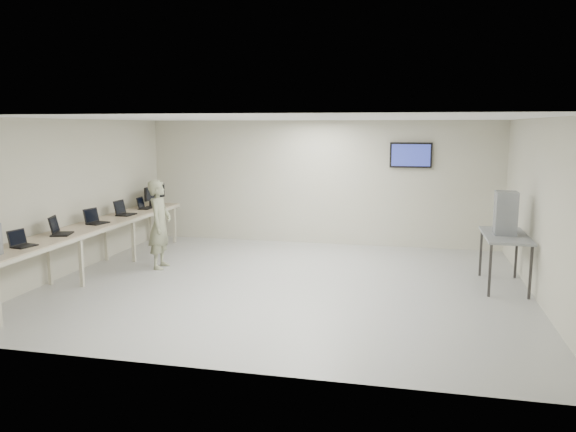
# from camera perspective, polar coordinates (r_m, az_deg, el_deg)

# --- Properties ---
(room) EXTENTS (8.01, 7.01, 2.81)m
(room) POSITION_cam_1_polar(r_m,az_deg,el_deg) (9.41, 0.00, 1.43)
(room) COLOR silver
(room) RESTS_ON ground
(workbench) EXTENTS (0.76, 6.00, 0.90)m
(workbench) POSITION_cam_1_polar(r_m,az_deg,el_deg) (10.83, -19.09, -1.19)
(workbench) COLOR tan
(workbench) RESTS_ON ground
(laptop_0) EXTENTS (0.32, 0.37, 0.25)m
(laptop_0) POSITION_cam_1_polar(r_m,az_deg,el_deg) (9.23, -25.49, -2.43)
(laptop_0) COLOR black
(laptop_0) RESTS_ON workbench
(laptop_1) EXTENTS (0.42, 0.46, 0.30)m
(laptop_1) POSITION_cam_1_polar(r_m,az_deg,el_deg) (10.00, -22.27, -1.32)
(laptop_1) COLOR black
(laptop_1) RESTS_ON workbench
(laptop_2) EXTENTS (0.36, 0.41, 0.28)m
(laptop_2) POSITION_cam_1_polar(r_m,az_deg,el_deg) (10.89, -19.02, -0.36)
(laptop_2) COLOR black
(laptop_2) RESTS_ON workbench
(laptop_3) EXTENTS (0.33, 0.40, 0.30)m
(laptop_3) POSITION_cam_1_polar(r_m,az_deg,el_deg) (11.76, -16.38, 0.46)
(laptop_3) COLOR black
(laptop_3) RESTS_ON workbench
(laptop_4) EXTENTS (0.29, 0.34, 0.25)m
(laptop_4) POSITION_cam_1_polar(r_m,az_deg,el_deg) (12.55, -14.47, 1.02)
(laptop_4) COLOR black
(laptop_4) RESTS_ON workbench
(monitor_near) EXTENTS (0.20, 0.46, 0.45)m
(monitor_near) POSITION_cam_1_polar(r_m,az_deg,el_deg) (12.77, -13.84, 2.11)
(monitor_near) COLOR black
(monitor_near) RESTS_ON workbench
(monitor_far) EXTENTS (0.21, 0.47, 0.46)m
(monitor_far) POSITION_cam_1_polar(r_m,az_deg,el_deg) (13.18, -12.94, 2.38)
(monitor_far) COLOR black
(monitor_far) RESTS_ON workbench
(soldier) EXTENTS (0.46, 0.65, 1.68)m
(soldier) POSITION_cam_1_polar(r_m,az_deg,el_deg) (10.85, -12.89, -0.83)
(soldier) COLOR gray
(soldier) RESTS_ON ground
(side_table) EXTENTS (0.70, 1.49, 0.90)m
(side_table) POSITION_cam_1_polar(r_m,az_deg,el_deg) (10.00, 21.21, -2.15)
(side_table) COLOR gray
(side_table) RESTS_ON ground
(storage_bins) EXTENTS (0.34, 0.38, 0.72)m
(storage_bins) POSITION_cam_1_polar(r_m,az_deg,el_deg) (9.92, 21.23, 0.29)
(storage_bins) COLOR gray
(storage_bins) RESTS_ON side_table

